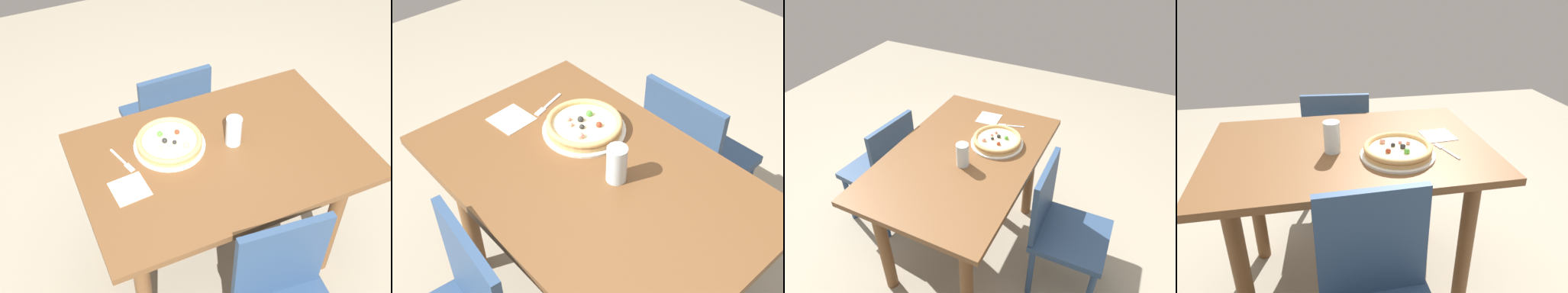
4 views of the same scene
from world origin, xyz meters
The scene contains 7 objects.
dining_table centered at (0.00, 0.00, 0.64)m, with size 1.22×0.80×0.78m.
chair_near centered at (0.01, -0.61, 0.47)m, with size 0.41×0.41×0.86m.
plate centered at (0.19, -0.13, 0.78)m, with size 0.31×0.31×0.01m, color silver.
pizza centered at (0.19, -0.13, 0.81)m, with size 0.29×0.29×0.04m.
fork centered at (0.40, -0.12, 0.78)m, with size 0.06×0.16×0.00m.
drinking_glass centered at (-0.07, -0.04, 0.85)m, with size 0.07×0.07×0.14m, color silver.
napkin centered at (0.42, 0.03, 0.78)m, with size 0.14×0.14×0.00m, color white.
Camera 2 is at (-0.91, 0.83, 1.98)m, focal length 46.57 mm.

